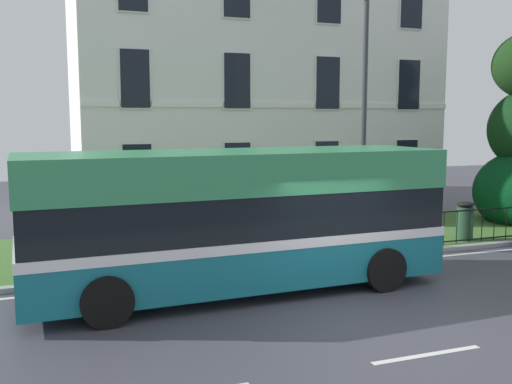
% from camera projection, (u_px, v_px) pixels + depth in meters
% --- Properties ---
extents(ground_plane, '(60.00, 56.00, 0.18)m').
position_uv_depth(ground_plane, '(342.00, 303.00, 11.90)').
color(ground_plane, '#42414B').
extents(georgian_townhouse, '(14.79, 8.18, 12.15)m').
position_uv_depth(georgian_townhouse, '(248.00, 60.00, 25.12)').
color(georgian_townhouse, silver).
rests_on(georgian_townhouse, ground_plane).
extents(iron_verge_railing, '(16.28, 0.04, 0.97)m').
position_uv_depth(iron_verge_railing, '(376.00, 233.00, 15.94)').
color(iron_verge_railing, black).
rests_on(iron_verge_railing, ground_plane).
extents(single_decker_bus, '(9.08, 2.95, 3.05)m').
position_uv_depth(single_decker_bus, '(238.00, 218.00, 12.51)').
color(single_decker_bus, '#166C7D').
rests_on(single_decker_bus, ground_plane).
extents(street_lamp_post, '(0.36, 0.24, 7.16)m').
position_uv_depth(street_lamp_post, '(364.00, 101.00, 15.98)').
color(street_lamp_post, '#333338').
rests_on(street_lamp_post, ground_plane).
extents(litter_bin, '(0.50, 0.50, 1.16)m').
position_uv_depth(litter_bin, '(465.00, 221.00, 17.35)').
color(litter_bin, '#23472D').
rests_on(litter_bin, ground_plane).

